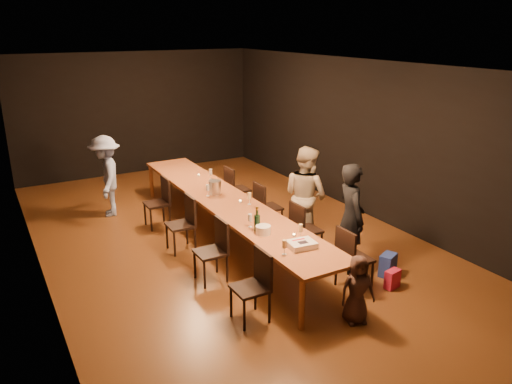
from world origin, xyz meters
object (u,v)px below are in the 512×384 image
chair_right_3 (238,189)px  champagne_bottle (257,219)px  chair_right_2 (268,207)px  woman_birthday (351,218)px  chair_right_1 (306,229)px  table (226,202)px  plate_stack (263,230)px  chair_left_3 (157,203)px  chair_left_1 (210,252)px  chair_left_2 (180,224)px  child (357,289)px  man_blue (106,176)px  birthday_cake (301,244)px  woman_tan (306,195)px  chair_left_0 (250,287)px  chair_right_0 (355,258)px  ice_bucket (215,187)px

chair_right_3 → champagne_bottle: 2.89m
chair_right_2 → woman_birthday: 1.97m
chair_right_1 → chair_right_2: bearing=180.0°
table → plate_stack: 1.60m
chair_right_3 → chair_left_3: size_ratio=1.00×
chair_right_2 → plate_stack: chair_right_2 is taller
chair_left_1 → chair_left_2: size_ratio=1.00×
child → champagne_bottle: 1.79m
chair_right_2 → table: bearing=-90.0°
chair_right_3 → man_blue: size_ratio=0.58×
chair_right_1 → chair_left_2: same height
birthday_cake → chair_right_3: bearing=82.5°
chair_left_1 → chair_left_3: (0.00, 2.40, 0.00)m
chair_left_2 → woman_tan: bearing=-109.9°
chair_right_2 → chair_left_3: size_ratio=1.00×
chair_left_3 → chair_left_1: bearing=-180.0°
chair_left_0 → man_blue: bearing=7.7°
child → chair_right_0: bearing=68.3°
table → chair_left_2: chair_left_2 is taller
man_blue → birthday_cake: 4.74m
table → champagne_bottle: (-0.21, -1.45, 0.23)m
chair_right_0 → chair_left_2: size_ratio=1.00×
woman_birthday → chair_right_0: bearing=163.2°
champagne_bottle → table: bearing=81.9°
plate_stack → ice_bucket: size_ratio=0.90×
chair_right_3 → woman_birthday: bearing=5.5°
chair_left_3 → plate_stack: 2.88m
chair_right_0 → chair_left_2: 2.94m
table → chair_left_0: size_ratio=6.45×
chair_left_1 → woman_tan: bearing=-76.6°
chair_right_0 → ice_bucket: size_ratio=3.84×
chair_left_2 → chair_left_1: bearing=-180.0°
woman_tan → man_blue: bearing=29.0°
chair_left_1 → plate_stack: chair_left_1 is taller
chair_right_3 → chair_left_0: same height
chair_right_1 → chair_left_3: 2.94m
chair_right_0 → chair_left_3: size_ratio=1.00×
woman_tan → man_blue: 3.98m
woman_tan → birthday_cake: size_ratio=4.38×
chair_right_3 → woman_birthday: (0.30, -3.11, 0.38)m
chair_right_0 → birthday_cake: size_ratio=2.39×
champagne_bottle → chair_left_0: bearing=-124.0°
ice_bucket → chair_right_2: bearing=-23.4°
chair_left_0 → ice_bucket: ice_bucket is taller
chair_right_1 → chair_left_1: 1.70m
champagne_bottle → child: bearing=-72.7°
chair_right_3 → chair_left_2: (-1.70, -1.20, 0.00)m
chair_right_0 → child: 0.88m
chair_left_2 → woman_tan: (2.00, -0.72, 0.39)m
chair_right_0 → woman_birthday: bearing=148.5°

